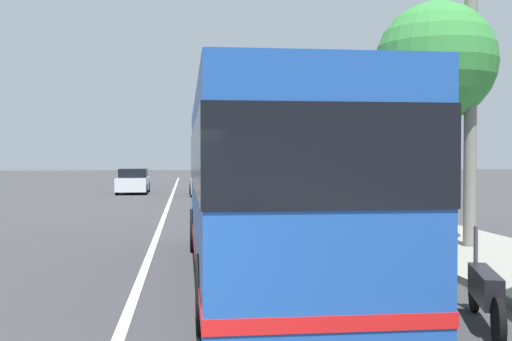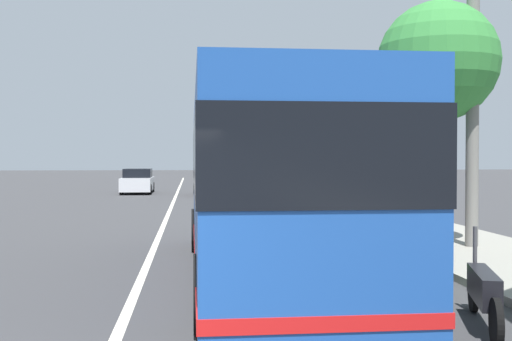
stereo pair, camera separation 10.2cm
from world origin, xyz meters
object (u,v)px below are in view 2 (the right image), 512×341
(motorcycle_angled, at_px, (429,261))
(roadside_tree_far_block, at_px, (296,108))
(car_behind_bus, at_px, (209,183))
(roadside_tree_mid_block, at_px, (438,63))
(coach_bus, at_px, (264,178))
(car_side_street, at_px, (138,182))
(motorcycle_far_end, at_px, (484,292))
(utility_pole, at_px, (473,91))

(motorcycle_angled, distance_m, roadside_tree_far_block, 26.68)
(motorcycle_angled, height_order, car_behind_bus, car_behind_bus)
(motorcycle_angled, bearing_deg, car_behind_bus, 30.46)
(car_behind_bus, distance_m, roadside_tree_far_block, 6.87)
(motorcycle_angled, relative_size, roadside_tree_mid_block, 0.34)
(coach_bus, xyz_separation_m, car_side_street, (27.98, 4.69, -1.12))
(car_side_street, bearing_deg, motorcycle_angled, 13.82)
(roadside_tree_far_block, bearing_deg, roadside_tree_mid_block, 179.14)
(motorcycle_far_end, xyz_separation_m, utility_pole, (6.17, -2.76, 3.29))
(coach_bus, distance_m, roadside_tree_far_block, 25.75)
(roadside_tree_far_block, height_order, utility_pole, utility_pole)
(coach_bus, bearing_deg, utility_pole, -63.92)
(motorcycle_far_end, distance_m, motorcycle_angled, 2.50)
(car_side_street, bearing_deg, roadside_tree_far_block, 72.59)
(utility_pole, bearing_deg, car_side_street, 21.29)
(roadside_tree_far_block, relative_size, utility_pole, 0.93)
(motorcycle_angled, relative_size, car_behind_bus, 0.46)
(car_behind_bus, distance_m, utility_pole, 23.56)
(roadside_tree_mid_block, height_order, roadside_tree_far_block, roadside_tree_far_block)
(motorcycle_far_end, height_order, utility_pole, utility_pole)
(car_side_street, bearing_deg, car_behind_bus, 57.89)
(roadside_tree_mid_block, relative_size, roadside_tree_far_block, 0.85)
(car_side_street, bearing_deg, utility_pole, 20.83)
(car_behind_bus, xyz_separation_m, utility_pole, (-22.70, -5.51, 3.04))
(coach_bus, relative_size, roadside_tree_far_block, 1.55)
(car_side_street, relative_size, roadside_tree_mid_block, 0.79)
(motorcycle_angled, height_order, utility_pole, utility_pole)
(motorcycle_angled, bearing_deg, roadside_tree_far_block, 19.15)
(car_behind_bus, height_order, roadside_tree_mid_block, roadside_tree_mid_block)
(coach_bus, height_order, roadside_tree_mid_block, roadside_tree_mid_block)
(car_behind_bus, xyz_separation_m, roadside_tree_mid_block, (-22.21, -4.88, 3.77))
(car_side_street, relative_size, car_behind_bus, 1.08)
(coach_bus, distance_m, roadside_tree_mid_block, 6.11)
(coach_bus, xyz_separation_m, roadside_tree_mid_block, (3.07, -4.57, 2.64))
(motorcycle_far_end, relative_size, roadside_tree_far_block, 0.32)
(coach_bus, distance_m, motorcycle_far_end, 4.56)
(roadside_tree_far_block, distance_m, utility_pole, 22.53)
(car_behind_bus, bearing_deg, roadside_tree_mid_block, -168.30)
(coach_bus, xyz_separation_m, car_behind_bus, (25.28, 0.31, -1.12))
(coach_bus, bearing_deg, car_behind_bus, 0.46)
(motorcycle_far_end, distance_m, car_behind_bus, 29.00)
(coach_bus, relative_size, roadside_tree_mid_block, 1.81)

